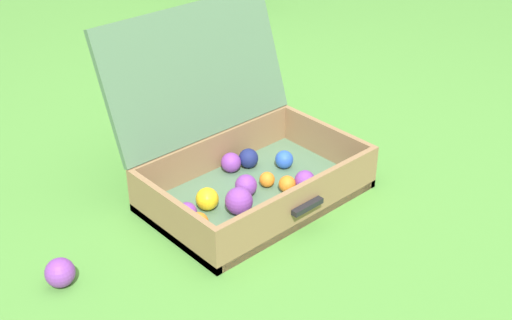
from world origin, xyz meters
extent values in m
plane|color=#4C8C38|center=(0.00, 0.00, 0.00)|extent=(16.00, 16.00, 0.00)
cube|color=#4C7051|center=(-0.03, -0.02, 0.01)|extent=(0.64, 0.41, 0.03)
cube|color=olive|center=(-0.35, -0.02, 0.07)|extent=(0.02, 0.41, 0.14)
cube|color=olive|center=(0.28, -0.02, 0.07)|extent=(0.02, 0.41, 0.14)
cube|color=olive|center=(-0.03, -0.21, 0.07)|extent=(0.61, 0.02, 0.14)
cube|color=olive|center=(-0.03, 0.17, 0.07)|extent=(0.61, 0.02, 0.14)
cube|color=#4C7051|center=(-0.03, 0.25, 0.33)|extent=(0.64, 0.15, 0.39)
cube|color=black|center=(-0.03, -0.23, 0.08)|extent=(0.11, 0.02, 0.02)
sphere|color=orange|center=(0.04, -0.08, 0.05)|extent=(0.05, 0.05, 0.05)
sphere|color=purple|center=(-0.01, 0.12, 0.06)|extent=(0.06, 0.06, 0.06)
sphere|color=yellow|center=(-0.20, 0.01, 0.06)|extent=(0.07, 0.07, 0.07)
sphere|color=purple|center=(0.08, -0.11, 0.06)|extent=(0.06, 0.06, 0.06)
sphere|color=orange|center=(0.01, -0.02, 0.05)|extent=(0.05, 0.05, 0.05)
sphere|color=orange|center=(-0.29, -0.06, 0.05)|extent=(0.06, 0.06, 0.06)
sphere|color=purple|center=(-0.28, 0.00, 0.05)|extent=(0.06, 0.06, 0.06)
sphere|color=purple|center=(0.01, -0.17, 0.05)|extent=(0.05, 0.05, 0.05)
sphere|color=purple|center=(-0.07, -0.01, 0.06)|extent=(0.07, 0.07, 0.07)
sphere|color=purple|center=(-0.15, -0.07, 0.07)|extent=(0.08, 0.08, 0.08)
sphere|color=blue|center=(0.13, 0.03, 0.05)|extent=(0.06, 0.06, 0.06)
sphere|color=navy|center=(0.05, 0.11, 0.06)|extent=(0.06, 0.06, 0.06)
sphere|color=purple|center=(-0.67, 0.02, 0.04)|extent=(0.08, 0.08, 0.08)
camera|label=1|loc=(-1.19, -1.28, 1.14)|focal=47.09mm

